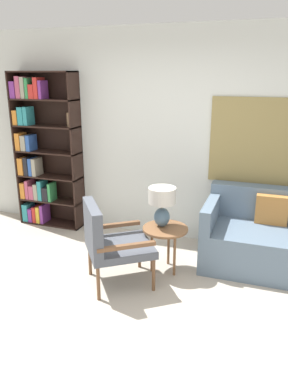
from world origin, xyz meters
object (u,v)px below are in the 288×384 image
object	(u,v)px
bookshelf	(40,153)
side_table	(165,233)
table_lamp	(162,202)
armchair	(109,239)

from	to	relation	value
bookshelf	side_table	world-z (taller)	bookshelf
bookshelf	table_lamp	xyz separation A→B (m)	(2.03, -0.76, -0.25)
side_table	table_lamp	bearing A→B (deg)	147.02
side_table	table_lamp	size ratio (longest dim) A/B	1.16
armchair	table_lamp	size ratio (longest dim) A/B	2.03
armchair	bookshelf	bearing A→B (deg)	141.93
bookshelf	side_table	distance (m)	2.30
side_table	bookshelf	bearing A→B (deg)	159.24
armchair	side_table	size ratio (longest dim) A/B	1.74
armchair	table_lamp	world-z (taller)	table_lamp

